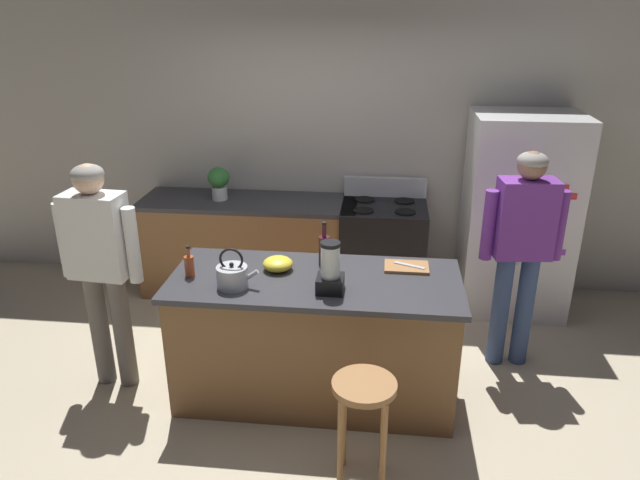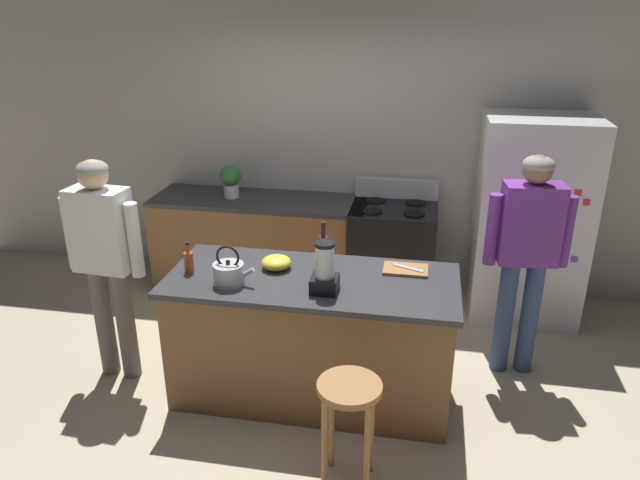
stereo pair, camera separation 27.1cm
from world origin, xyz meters
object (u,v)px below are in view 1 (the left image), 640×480
Objects in this scene: kitchen_island at (315,337)px; bottle_cooking_sauce at (189,265)px; bottle_wine at (324,249)px; potted_plant at (219,181)px; blender_appliance at (330,271)px; stove_range at (382,252)px; person_by_sink_right at (522,241)px; cutting_board at (406,267)px; bar_stool at (364,406)px; refrigerator at (518,215)px; mixing_bowl at (278,264)px; tea_kettle at (232,276)px; chef_knife at (410,265)px; person_by_island_left at (100,257)px.

bottle_cooking_sauce reaches higher than kitchen_island.
potted_plant is at bearing 129.63° from bottle_wine.
bottle_cooking_sauce is (-0.95, 0.12, -0.06)m from blender_appliance.
person_by_sink_right reaches higher than stove_range.
stove_range is at bearing -0.97° from potted_plant.
kitchen_island is 0.79m from cutting_board.
person_by_sink_right reaches higher than bar_stool.
refrigerator is 2.03m from bottle_wine.
bottle_cooking_sauce is at bearing -176.02° from kitchen_island.
mixing_bowl is 0.74× the size of tea_kettle.
bottle_cooking_sauce is 1.48m from chef_knife.
potted_plant is (-2.50, 0.98, 0.07)m from person_by_sink_right.
blender_appliance is at bearing -119.33° from chef_knife.
tea_kettle is (-1.94, -0.75, -0.02)m from person_by_sink_right.
bar_stool is at bearing -103.15° from cutting_board.
potted_plant is 1.73m from bottle_wine.
refrigerator reaches higher than tea_kettle.
kitchen_island is at bearing -158.42° from person_by_sink_right.
bottle_cooking_sauce is (0.24, -1.61, -0.09)m from potted_plant.
refrigerator is 1.62m from cutting_board.
kitchen_island is at bearing 3.98° from bottle_cooking_sauce.
bar_stool is (-1.23, -2.30, -0.35)m from refrigerator.
person_by_island_left reaches higher than stove_range.
cutting_board is at bearing 8.07° from mixing_bowl.
blender_appliance is (-1.31, -0.74, 0.04)m from person_by_sink_right.
refrigerator reaches higher than blender_appliance.
bottle_cooking_sauce is at bearing -168.96° from cutting_board.
blender_appliance is at bearing -35.48° from mixing_bowl.
stove_range is at bearing 178.77° from refrigerator.
refrigerator is 0.96m from person_by_sink_right.
bar_stool is 1.16m from tea_kettle.
bar_stool is 1.18m from mixing_bowl.
person_by_sink_right reaches higher than bottle_wine.
person_by_sink_right is 5.01× the size of blender_appliance.
mixing_bowl is 0.90m from chef_knife.
kitchen_island is 1.59m from stove_range.
bottle_wine is (-0.33, 1.02, 0.50)m from bar_stool.
refrigerator is at bearing 61.85° from bar_stool.
bar_stool is at bearing -72.12° from bottle_wine.
person_by_island_left is 7.50× the size of chef_knife.
chef_knife is at bearing 19.58° from kitchen_island.
bottle_wine is (-0.08, 0.39, -0.02)m from blender_appliance.
stove_range is 5.05× the size of bottle_cooking_sauce.
bottle_cooking_sauce reaches higher than cutting_board.
bottle_wine reaches higher than potted_plant.
stove_range is at bearing 120.75° from chef_knife.
tea_kettle is 1.25× the size of chef_knife.
bar_stool is (-0.08, -2.33, 0.06)m from stove_range.
blender_appliance is at bearing 0.82° from tea_kettle.
person_by_sink_right is 0.90m from cutting_board.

